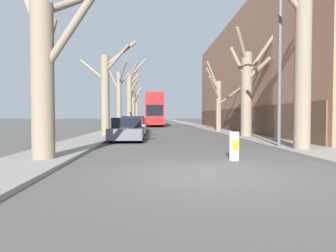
{
  "coord_description": "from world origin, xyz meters",
  "views": [
    {
      "loc": [
        -1.37,
        -7.44,
        1.46
      ],
      "look_at": [
        0.57,
        30.65,
        0.2
      ],
      "focal_mm": 32.0,
      "sensor_mm": 36.0,
      "label": 1
    }
  ],
  "objects_px": {
    "street_tree_left_1": "(106,91)",
    "double_decker_bus": "(155,108)",
    "street_tree_left_5": "(137,109)",
    "street_tree_right_2": "(219,102)",
    "street_tree_left_4": "(133,106)",
    "street_tree_left_2": "(119,97)",
    "street_tree_left_3": "(130,96)",
    "parked_car_1": "(134,126)",
    "street_tree_left_0": "(46,69)",
    "street_tree_right_1": "(248,87)",
    "parked_car_2": "(137,125)",
    "traffic_bollard": "(234,146)",
    "street_tree_right_0": "(304,53)",
    "lamp_post": "(278,47)",
    "parked_car_0": "(128,130)"
  },
  "relations": [
    {
      "from": "street_tree_left_0",
      "to": "parked_car_2",
      "type": "xyz_separation_m",
      "value": [
        1.9,
        19.68,
        -2.34
      ]
    },
    {
      "from": "street_tree_right_2",
      "to": "double_decker_bus",
      "type": "relative_size",
      "value": 0.56
    },
    {
      "from": "street_tree_left_1",
      "to": "street_tree_left_2",
      "type": "bearing_deg",
      "value": 91.12
    },
    {
      "from": "double_decker_bus",
      "to": "parked_car_0",
      "type": "height_order",
      "value": "double_decker_bus"
    },
    {
      "from": "street_tree_left_3",
      "to": "street_tree_left_1",
      "type": "bearing_deg",
      "value": -90.38
    },
    {
      "from": "street_tree_left_1",
      "to": "street_tree_left_5",
      "type": "height_order",
      "value": "street_tree_left_5"
    },
    {
      "from": "street_tree_right_2",
      "to": "double_decker_bus",
      "type": "bearing_deg",
      "value": 108.97
    },
    {
      "from": "street_tree_left_5",
      "to": "lamp_post",
      "type": "xyz_separation_m",
      "value": [
        9.01,
        -50.24,
        1.56
      ]
    },
    {
      "from": "street_tree_right_1",
      "to": "parked_car_2",
      "type": "bearing_deg",
      "value": 129.15
    },
    {
      "from": "street_tree_left_2",
      "to": "parked_car_1",
      "type": "relative_size",
      "value": 1.66
    },
    {
      "from": "street_tree_left_5",
      "to": "street_tree_right_2",
      "type": "bearing_deg",
      "value": -75.45
    },
    {
      "from": "street_tree_left_3",
      "to": "street_tree_left_5",
      "type": "bearing_deg",
      "value": 90.72
    },
    {
      "from": "street_tree_left_0",
      "to": "street_tree_left_5",
      "type": "relative_size",
      "value": 0.89
    },
    {
      "from": "street_tree_left_1",
      "to": "traffic_bollard",
      "type": "height_order",
      "value": "street_tree_left_1"
    },
    {
      "from": "street_tree_right_0",
      "to": "lamp_post",
      "type": "xyz_separation_m",
      "value": [
        -0.55,
        1.24,
        0.54
      ]
    },
    {
      "from": "street_tree_left_4",
      "to": "parked_car_1",
      "type": "distance_m",
      "value": 28.63
    },
    {
      "from": "street_tree_right_2",
      "to": "lamp_post",
      "type": "height_order",
      "value": "lamp_post"
    },
    {
      "from": "street_tree_left_1",
      "to": "double_decker_bus",
      "type": "relative_size",
      "value": 0.59
    },
    {
      "from": "street_tree_left_5",
      "to": "double_decker_bus",
      "type": "distance_m",
      "value": 19.96
    },
    {
      "from": "street_tree_left_2",
      "to": "street_tree_right_2",
      "type": "height_order",
      "value": "street_tree_left_2"
    },
    {
      "from": "street_tree_right_0",
      "to": "parked_car_2",
      "type": "relative_size",
      "value": 1.87
    },
    {
      "from": "street_tree_left_5",
      "to": "street_tree_right_2",
      "type": "distance_m",
      "value": 37.55
    },
    {
      "from": "street_tree_right_1",
      "to": "parked_car_1",
      "type": "distance_m",
      "value": 9.13
    },
    {
      "from": "parked_car_0",
      "to": "street_tree_left_5",
      "type": "bearing_deg",
      "value": 92.41
    },
    {
      "from": "street_tree_right_1",
      "to": "traffic_bollard",
      "type": "xyz_separation_m",
      "value": [
        -3.69,
        -10.0,
        -2.92
      ]
    },
    {
      "from": "street_tree_left_1",
      "to": "street_tree_left_4",
      "type": "bearing_deg",
      "value": 90.22
    },
    {
      "from": "parked_car_1",
      "to": "parked_car_0",
      "type": "bearing_deg",
      "value": -90.0
    },
    {
      "from": "street_tree_right_0",
      "to": "double_decker_bus",
      "type": "bearing_deg",
      "value": 100.46
    },
    {
      "from": "street_tree_left_5",
      "to": "street_tree_left_2",
      "type": "bearing_deg",
      "value": -90.13
    },
    {
      "from": "street_tree_left_3",
      "to": "traffic_bollard",
      "type": "distance_m",
      "value": 33.28
    },
    {
      "from": "street_tree_left_3",
      "to": "lamp_post",
      "type": "bearing_deg",
      "value": -73.27
    },
    {
      "from": "double_decker_bus",
      "to": "street_tree_right_0",
      "type": "bearing_deg",
      "value": -79.54
    },
    {
      "from": "street_tree_left_1",
      "to": "lamp_post",
      "type": "xyz_separation_m",
      "value": [
        8.88,
        -8.09,
        1.34
      ]
    },
    {
      "from": "street_tree_right_2",
      "to": "street_tree_left_2",
      "type": "bearing_deg",
      "value": 154.99
    },
    {
      "from": "traffic_bollard",
      "to": "double_decker_bus",
      "type": "bearing_deg",
      "value": 94.09
    },
    {
      "from": "street_tree_left_0",
      "to": "street_tree_left_5",
      "type": "distance_m",
      "value": 53.67
    },
    {
      "from": "street_tree_left_2",
      "to": "street_tree_left_4",
      "type": "xyz_separation_m",
      "value": [
        0.08,
        20.42,
        -0.14
      ]
    },
    {
      "from": "double_decker_bus",
      "to": "parked_car_1",
      "type": "relative_size",
      "value": 2.77
    },
    {
      "from": "street_tree_left_1",
      "to": "street_tree_right_2",
      "type": "xyz_separation_m",
      "value": [
        9.3,
        5.81,
        -0.45
      ]
    },
    {
      "from": "street_tree_left_4",
      "to": "traffic_bollard",
      "type": "distance_m",
      "value": 42.71
    },
    {
      "from": "street_tree_right_1",
      "to": "street_tree_left_5",
      "type": "bearing_deg",
      "value": 102.65
    },
    {
      "from": "double_decker_bus",
      "to": "street_tree_left_4",
      "type": "bearing_deg",
      "value": 114.32
    },
    {
      "from": "street_tree_right_1",
      "to": "traffic_bollard",
      "type": "bearing_deg",
      "value": -110.23
    },
    {
      "from": "street_tree_left_3",
      "to": "lamp_post",
      "type": "relative_size",
      "value": 1.17
    },
    {
      "from": "double_decker_bus",
      "to": "street_tree_left_5",
      "type": "bearing_deg",
      "value": 100.63
    },
    {
      "from": "street_tree_left_0",
      "to": "street_tree_right_2",
      "type": "distance_m",
      "value": 19.72
    },
    {
      "from": "parked_car_0",
      "to": "parked_car_1",
      "type": "bearing_deg",
      "value": 90.0
    },
    {
      "from": "street_tree_left_1",
      "to": "traffic_bollard",
      "type": "distance_m",
      "value": 13.27
    },
    {
      "from": "street_tree_left_2",
      "to": "parked_car_0",
      "type": "xyz_separation_m",
      "value": [
        1.99,
        -13.72,
        -2.78
      ]
    },
    {
      "from": "parked_car_0",
      "to": "street_tree_left_2",
      "type": "bearing_deg",
      "value": 98.27
    }
  ]
}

